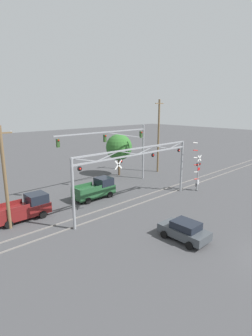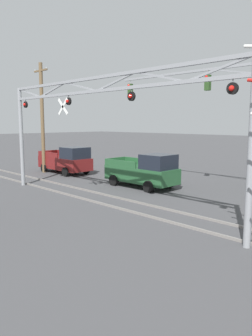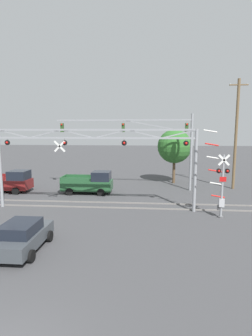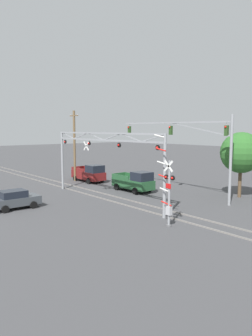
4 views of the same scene
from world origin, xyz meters
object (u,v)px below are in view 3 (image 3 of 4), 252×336
pickup_truck_following (8,182)px  sedan_waiting (22,236)px  crossing_gantry (94,151)px  background_tree_beyond_span (175,146)px  crossing_signal_mast (221,186)px  utility_pole_right (236,134)px  pickup_truck_lead (90,183)px  traffic_signal_span (155,137)px

pickup_truck_following → sedan_waiting: 14.10m
crossing_gantry → background_tree_beyond_span: 12.73m
crossing_signal_mast → utility_pole_right: 10.73m
crossing_signal_mast → pickup_truck_lead: size_ratio=1.27×
traffic_signal_span → crossing_signal_mast: bearing=-62.8°
traffic_signal_span → background_tree_beyond_span: size_ratio=2.22×
crossing_signal_mast → pickup_truck_following: 19.49m
crossing_gantry → pickup_truck_following: bearing=153.2°
crossing_signal_mast → sedan_waiting: (-11.14, -5.97, -1.45)m
pickup_truck_following → background_tree_beyond_span: size_ratio=0.80×
utility_pole_right → crossing_gantry: bearing=-147.4°
traffic_signal_span → pickup_truck_following: traffic_signal_span is taller
pickup_truck_lead → utility_pole_right: bearing=12.6°
utility_pole_right → background_tree_beyond_span: size_ratio=1.80×
pickup_truck_following → pickup_truck_lead: bearing=1.1°
pickup_truck_lead → utility_pole_right: (14.26, 3.19, 4.64)m
pickup_truck_following → background_tree_beyond_span: bearing=19.5°
crossing_gantry → pickup_truck_lead: 6.21m
pickup_truck_following → utility_pole_right: 23.04m
sedan_waiting → utility_pole_right: size_ratio=0.35×
crossing_gantry → traffic_signal_span: (4.70, 7.01, 0.93)m
crossing_gantry → sedan_waiting: crossing_gantry is taller
crossing_signal_mast → utility_pole_right: bearing=67.8°
pickup_truck_following → utility_pole_right: size_ratio=0.45×
crossing_gantry → utility_pole_right: bearing=32.6°
pickup_truck_following → crossing_signal_mast: bearing=-18.2°
crossing_gantry → sedan_waiting: (-2.20, -7.22, -3.65)m
sedan_waiting → background_tree_beyond_span: 20.37m
sedan_waiting → pickup_truck_lead: bearing=86.6°
crossing_signal_mast → pickup_truck_lead: 12.19m
crossing_signal_mast → pickup_truck_lead: bearing=149.1°
crossing_signal_mast → pickup_truck_following: crossing_signal_mast is taller
traffic_signal_span → sedan_waiting: bearing=-115.9°
crossing_signal_mast → sedan_waiting: bearing=-151.8°
sedan_waiting → traffic_signal_span: bearing=64.1°
crossing_gantry → crossing_signal_mast: bearing=-8.0°
sedan_waiting → crossing_signal_mast: bearing=28.2°
traffic_signal_span → sedan_waiting: traffic_signal_span is taller
sedan_waiting → background_tree_beyond_span: (9.16, 17.87, 3.42)m
crossing_gantry → pickup_truck_lead: bearing=106.6°
crossing_gantry → crossing_signal_mast: crossing_gantry is taller
pickup_truck_following → background_tree_beyond_span: (16.50, 5.83, 3.19)m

